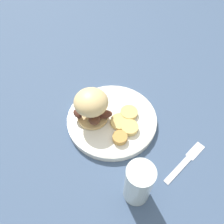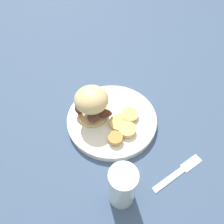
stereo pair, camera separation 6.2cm
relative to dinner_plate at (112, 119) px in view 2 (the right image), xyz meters
name	(u,v)px [view 2 (the right image)]	position (x,y,z in m)	size (l,w,h in m)	color
ground_plane	(112,121)	(0.00, 0.00, -0.01)	(4.00, 4.00, 0.00)	#3D5170
dinner_plate	(112,119)	(0.00, 0.00, 0.00)	(0.26, 0.26, 0.02)	white
sandwich	(92,103)	(-0.05, -0.02, 0.07)	(0.12, 0.09, 0.10)	tan
potato_round_0	(115,138)	(0.05, -0.06, 0.02)	(0.04, 0.04, 0.02)	#BC8942
potato_round_1	(119,123)	(0.03, -0.01, 0.01)	(0.06, 0.06, 0.01)	#DBB766
potato_round_2	(127,130)	(0.06, -0.02, 0.02)	(0.05, 0.05, 0.01)	#DBB766
potato_round_3	(130,115)	(0.04, 0.03, 0.02)	(0.05, 0.05, 0.01)	#DBB766
fork	(178,172)	(0.23, -0.05, -0.01)	(0.09, 0.15, 0.00)	silver
drinking_glass	(122,187)	(0.13, -0.18, 0.05)	(0.06, 0.06, 0.13)	silver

